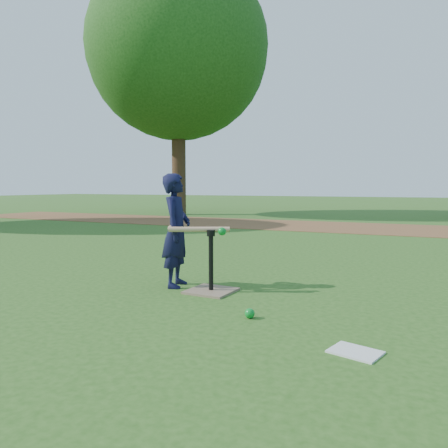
% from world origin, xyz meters
% --- Properties ---
extents(ground, '(80.00, 80.00, 0.00)m').
position_xyz_m(ground, '(0.00, 0.00, 0.00)').
color(ground, '#285116').
rests_on(ground, ground).
extents(dirt_strip, '(24.00, 3.00, 0.01)m').
position_xyz_m(dirt_strip, '(0.00, 7.50, 0.01)').
color(dirt_strip, brown).
rests_on(dirt_strip, ground).
extents(child, '(0.38, 0.49, 1.17)m').
position_xyz_m(child, '(-0.09, 0.15, 0.59)').
color(child, black).
rests_on(child, ground).
extents(wiffle_ball_ground, '(0.08, 0.08, 0.08)m').
position_xyz_m(wiffle_ball_ground, '(1.01, -0.56, 0.04)').
color(wiffle_ball_ground, '#0C8527').
rests_on(wiffle_ball_ground, ground).
extents(clipboard, '(0.35, 0.30, 0.01)m').
position_xyz_m(clipboard, '(1.88, -0.95, 0.01)').
color(clipboard, silver).
rests_on(clipboard, ground).
extents(batting_tee, '(0.45, 0.45, 0.61)m').
position_xyz_m(batting_tee, '(0.34, 0.08, 0.11)').
color(batting_tee, '#846A54').
rests_on(batting_tee, ground).
extents(swing_action, '(0.61, 0.30, 0.09)m').
position_xyz_m(swing_action, '(0.24, 0.06, 0.61)').
color(swing_action, tan).
rests_on(swing_action, ground).
extents(tree_left, '(6.40, 6.40, 9.08)m').
position_xyz_m(tree_left, '(-6.00, 10.00, 5.87)').
color(tree_left, '#382316').
rests_on(tree_left, ground).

